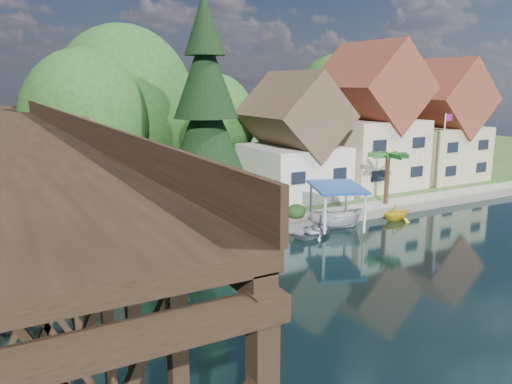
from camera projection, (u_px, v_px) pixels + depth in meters
ground at (342, 272)px, 28.17m from camera, size 140.00×140.00×0.00m
bank at (156, 174)px, 57.20m from camera, size 140.00×52.00×0.50m
seawall at (317, 223)px, 36.83m from camera, size 60.00×0.40×0.62m
promenade at (329, 213)px, 38.84m from camera, size 50.00×2.60×0.06m
trestle_bridge at (14, 192)px, 23.91m from camera, size 4.12×44.18×9.30m
house_left at (293, 144)px, 44.05m from camera, size 7.64×8.64×11.02m
house_center at (369, 125)px, 48.44m from camera, size 8.65×9.18×13.89m
house_right at (437, 128)px, 52.39m from camera, size 8.15×8.64×12.45m
shed at (87, 181)px, 34.57m from camera, size 5.09×5.40×7.85m
bg_trees at (207, 119)px, 45.25m from camera, size 49.90×13.30×10.57m
shrubs at (203, 223)px, 33.66m from camera, size 15.76×2.47×1.70m
conifer at (206, 110)px, 37.54m from camera, size 6.70×6.70×16.50m
palm_tree at (388, 157)px, 41.06m from camera, size 4.28×4.28×4.59m
flagpole at (444, 143)px, 46.37m from camera, size 1.13×0.22×7.23m
tugboat at (216, 240)px, 31.41m from camera, size 3.77×2.41×2.57m
boat_white_a at (315, 229)px, 35.06m from camera, size 4.34×3.64×0.77m
boat_canopy at (336, 210)px, 36.33m from camera, size 5.06×5.91×3.21m
boat_yellow at (397, 211)px, 38.78m from camera, size 2.67×2.30×1.40m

